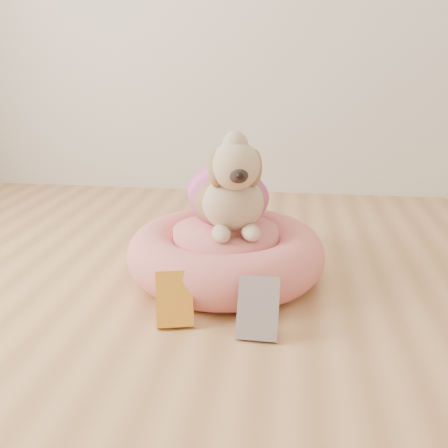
# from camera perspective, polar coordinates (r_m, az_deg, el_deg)

# --- Properties ---
(pet_bed) EXTENTS (0.76, 0.76, 0.19)m
(pet_bed) POSITION_cam_1_polar(r_m,az_deg,el_deg) (1.93, 0.20, -3.36)
(pet_bed) COLOR #F6607A
(pet_bed) RESTS_ON floor
(dog) EXTENTS (0.49, 0.61, 0.39)m
(dog) POSITION_cam_1_polar(r_m,az_deg,el_deg) (1.88, 0.59, 5.53)
(dog) COLOR brown
(dog) RESTS_ON pet_bed
(book_yellow) EXTENTS (0.14, 0.13, 0.16)m
(book_yellow) POSITION_cam_1_polar(r_m,az_deg,el_deg) (1.61, -5.67, -8.53)
(book_yellow) COLOR yellow
(book_yellow) RESTS_ON floor
(book_white) EXTENTS (0.13, 0.11, 0.18)m
(book_white) POSITION_cam_1_polar(r_m,az_deg,el_deg) (1.54, 3.91, -9.56)
(book_white) COLOR white
(book_white) RESTS_ON floor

